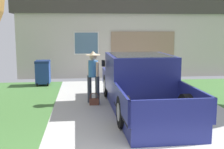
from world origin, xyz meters
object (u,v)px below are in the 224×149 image
object	(u,v)px
person_with_hat	(93,73)
house_with_garage	(118,33)
handbag	(94,101)
wheeled_trash_bin	(43,72)
pickup_truck	(140,84)

from	to	relation	value
person_with_hat	house_with_garage	size ratio (longest dim) A/B	0.16
house_with_garage	handbag	bearing A→B (deg)	-102.16
person_with_hat	handbag	xyz separation A→B (m)	(0.01, -0.20, -0.89)
house_with_garage	wheeled_trash_bin	xyz separation A→B (m)	(-3.84, -4.80, -1.60)
pickup_truck	handbag	size ratio (longest dim) A/B	13.68
handbag	person_with_hat	bearing A→B (deg)	93.34
house_with_garage	wheeled_trash_bin	distance (m)	6.35
house_with_garage	person_with_hat	bearing A→B (deg)	-102.52
person_with_hat	wheeled_trash_bin	world-z (taller)	person_with_hat
person_with_hat	wheeled_trash_bin	distance (m)	3.96
person_with_hat	house_with_garage	xyz separation A→B (m)	(1.81, 8.16, 1.16)
wheeled_trash_bin	house_with_garage	bearing A→B (deg)	51.28
pickup_truck	wheeled_trash_bin	distance (m)	5.27
handbag	wheeled_trash_bin	distance (m)	4.13
handbag	house_with_garage	bearing A→B (deg)	77.84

